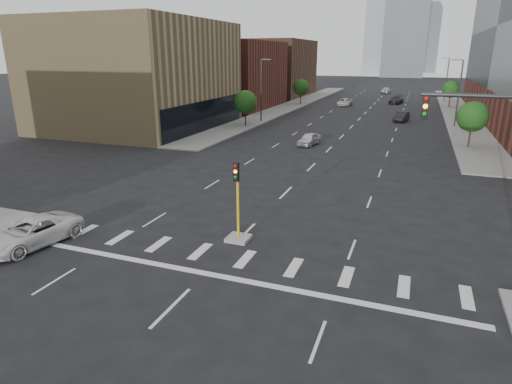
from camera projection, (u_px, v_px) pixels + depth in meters
The scene contains 21 objects.
ground at pixel (142, 337), 15.37m from camera, with size 400.00×400.00×0.00m, color black.
sidewalk_left_far at pixel (294, 104), 86.31m from camera, with size 5.00×92.00×0.15m, color gray.
sidewalk_right_far at pixel (457, 111), 76.31m from camera, with size 5.00×92.00×0.15m, color gray.
building_left_mid at pixel (139, 75), 58.05m from camera, with size 20.00×24.00×14.00m, color tan.
building_left_far_a at pixel (221, 75), 81.53m from camera, with size 20.00×22.00×12.00m, color brown.
building_left_far_b at pixel (266, 68), 104.56m from camera, with size 20.00×24.00×13.00m, color brown.
tower_mid at pixel (407, 25), 186.90m from camera, with size 18.00×18.00×44.00m, color slate.
median_traffic_signal at pixel (238, 224), 23.06m from camera, with size 1.20×1.20×4.40m.
streetlight_right_a at pixel (459, 90), 58.39m from camera, with size 1.60×0.22×9.07m.
streetlight_right_b at pixel (446, 78), 89.59m from camera, with size 1.60×0.22×9.07m.
streetlight_left at pixel (262, 88), 62.87m from camera, with size 1.60×0.22×9.07m.
tree_left_near at pixel (245, 102), 59.11m from camera, with size 3.20×3.20×4.85m.
tree_left_far at pixel (301, 87), 85.85m from camera, with size 3.20×3.20×4.85m.
tree_right_near at pixel (473, 117), 45.31m from camera, with size 3.20×3.20×4.85m.
tree_right_far at pixel (451, 89), 80.97m from camera, with size 3.20×3.20×4.85m.
car_near_left at pixel (309, 139), 47.74m from camera, with size 1.60×3.98×1.36m, color silver.
car_mid_right at pixel (401, 116), 64.65m from camera, with size 1.57×4.50×1.48m, color black.
car_far_left at pixel (345, 102), 84.27m from camera, with size 2.36×5.12×1.42m, color silver.
car_deep_right at pixel (396, 100), 88.04m from camera, with size 2.16×5.30×1.54m, color black.
car_distant at pixel (386, 90), 110.93m from camera, with size 1.97×4.90×1.67m, color #ADACB1.
parked_minivan at pixel (32, 232), 22.59m from camera, with size 2.39×5.17×1.44m, color silver.
Camera 1 is at (8.42, -10.76, 9.68)m, focal length 30.00 mm.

